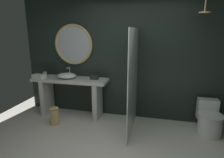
{
  "coord_description": "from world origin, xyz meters",
  "views": [
    {
      "loc": [
        0.63,
        -2.17,
        1.89
      ],
      "look_at": [
        -0.12,
        0.85,
        1.1
      ],
      "focal_mm": 30.9,
      "sensor_mm": 36.0,
      "label": 1
    }
  ],
  "objects_px": {
    "toilet": "(209,120)",
    "rain_shower_head": "(205,10)",
    "waste_bin": "(54,116)",
    "vessel_sink": "(67,76)",
    "tissue_box": "(94,77)",
    "round_wall_mirror": "(73,44)",
    "folded_hand_towel": "(39,76)",
    "tumbler_cup": "(45,74)"
  },
  "relations": [
    {
      "from": "vessel_sink",
      "to": "tumbler_cup",
      "type": "bearing_deg",
      "value": 173.71
    },
    {
      "from": "tissue_box",
      "to": "round_wall_mirror",
      "type": "height_order",
      "value": "round_wall_mirror"
    },
    {
      "from": "tumbler_cup",
      "to": "toilet",
      "type": "height_order",
      "value": "tumbler_cup"
    },
    {
      "from": "vessel_sink",
      "to": "toilet",
      "type": "bearing_deg",
      "value": -1.97
    },
    {
      "from": "vessel_sink",
      "to": "waste_bin",
      "type": "relative_size",
      "value": 1.12
    },
    {
      "from": "tumbler_cup",
      "to": "rain_shower_head",
      "type": "distance_m",
      "value": 3.45
    },
    {
      "from": "tissue_box",
      "to": "folded_hand_towel",
      "type": "distance_m",
      "value": 1.23
    },
    {
      "from": "tumbler_cup",
      "to": "folded_hand_towel",
      "type": "height_order",
      "value": "tumbler_cup"
    },
    {
      "from": "vessel_sink",
      "to": "tissue_box",
      "type": "relative_size",
      "value": 2.51
    },
    {
      "from": "round_wall_mirror",
      "to": "waste_bin",
      "type": "bearing_deg",
      "value": -102.11
    },
    {
      "from": "toilet",
      "to": "rain_shower_head",
      "type": "bearing_deg",
      "value": 175.73
    },
    {
      "from": "rain_shower_head",
      "to": "waste_bin",
      "type": "distance_m",
      "value": 3.4
    },
    {
      "from": "round_wall_mirror",
      "to": "waste_bin",
      "type": "xyz_separation_m",
      "value": [
        -0.16,
        -0.73,
        -1.39
      ]
    },
    {
      "from": "folded_hand_towel",
      "to": "rain_shower_head",
      "type": "bearing_deg",
      "value": 0.95
    },
    {
      "from": "round_wall_mirror",
      "to": "tissue_box",
      "type": "bearing_deg",
      "value": -19.1
    },
    {
      "from": "tumbler_cup",
      "to": "waste_bin",
      "type": "bearing_deg",
      "value": -47.46
    },
    {
      "from": "tumbler_cup",
      "to": "waste_bin",
      "type": "height_order",
      "value": "tumbler_cup"
    },
    {
      "from": "round_wall_mirror",
      "to": "waste_bin",
      "type": "distance_m",
      "value": 1.58
    },
    {
      "from": "round_wall_mirror",
      "to": "folded_hand_towel",
      "type": "relative_size",
      "value": 3.27
    },
    {
      "from": "round_wall_mirror",
      "to": "toilet",
      "type": "xyz_separation_m",
      "value": [
        2.83,
        -0.36,
        -1.32
      ]
    },
    {
      "from": "waste_bin",
      "to": "rain_shower_head",
      "type": "bearing_deg",
      "value": 8.27
    },
    {
      "from": "tissue_box",
      "to": "waste_bin",
      "type": "xyz_separation_m",
      "value": [
        -0.69,
        -0.54,
        -0.72
      ]
    },
    {
      "from": "vessel_sink",
      "to": "waste_bin",
      "type": "distance_m",
      "value": 0.88
    },
    {
      "from": "toilet",
      "to": "waste_bin",
      "type": "relative_size",
      "value": 1.71
    },
    {
      "from": "tissue_box",
      "to": "round_wall_mirror",
      "type": "distance_m",
      "value": 0.88
    },
    {
      "from": "vessel_sink",
      "to": "rain_shower_head",
      "type": "height_order",
      "value": "rain_shower_head"
    },
    {
      "from": "tumbler_cup",
      "to": "folded_hand_towel",
      "type": "distance_m",
      "value": 0.2
    },
    {
      "from": "tissue_box",
      "to": "waste_bin",
      "type": "height_order",
      "value": "tissue_box"
    },
    {
      "from": "vessel_sink",
      "to": "rain_shower_head",
      "type": "xyz_separation_m",
      "value": [
        2.62,
        -0.08,
        1.28
      ]
    },
    {
      "from": "toilet",
      "to": "folded_hand_towel",
      "type": "height_order",
      "value": "folded_hand_towel"
    },
    {
      "from": "waste_bin",
      "to": "vessel_sink",
      "type": "bearing_deg",
      "value": 79.92
    },
    {
      "from": "toilet",
      "to": "round_wall_mirror",
      "type": "bearing_deg",
      "value": 172.85
    },
    {
      "from": "vessel_sink",
      "to": "round_wall_mirror",
      "type": "relative_size",
      "value": 0.47
    },
    {
      "from": "tissue_box",
      "to": "folded_hand_towel",
      "type": "xyz_separation_m",
      "value": [
        -1.21,
        -0.2,
        -0.0
      ]
    },
    {
      "from": "round_wall_mirror",
      "to": "folded_hand_towel",
      "type": "height_order",
      "value": "round_wall_mirror"
    },
    {
      "from": "round_wall_mirror",
      "to": "rain_shower_head",
      "type": "distance_m",
      "value": 2.65
    },
    {
      "from": "vessel_sink",
      "to": "tissue_box",
      "type": "bearing_deg",
      "value": 6.46
    },
    {
      "from": "round_wall_mirror",
      "to": "waste_bin",
      "type": "height_order",
      "value": "round_wall_mirror"
    },
    {
      "from": "round_wall_mirror",
      "to": "vessel_sink",
      "type": "bearing_deg",
      "value": -105.79
    },
    {
      "from": "tissue_box",
      "to": "waste_bin",
      "type": "distance_m",
      "value": 1.14
    },
    {
      "from": "tissue_box",
      "to": "tumbler_cup",
      "type": "bearing_deg",
      "value": -179.72
    },
    {
      "from": "tumbler_cup",
      "to": "toilet",
      "type": "relative_size",
      "value": 0.16
    }
  ]
}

